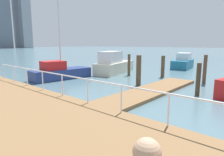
% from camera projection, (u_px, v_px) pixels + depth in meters
% --- Properties ---
extents(ground_plane, '(300.00, 300.00, 0.00)m').
position_uv_depth(ground_plane, '(48.00, 79.00, 16.56)').
color(ground_plane, slate).
extents(floating_dock, '(10.04, 2.00, 0.18)m').
position_uv_depth(floating_dock, '(149.00, 92.00, 11.92)').
color(floating_dock, olive).
rests_on(floating_dock, ground_plane).
extents(boardwalk_railing, '(0.06, 24.49, 1.08)m').
position_uv_depth(boardwalk_railing, '(143.00, 95.00, 6.64)').
color(boardwalk_railing, white).
rests_on(boardwalk_railing, boardwalk).
extents(dock_piling_0, '(0.32, 0.32, 1.93)m').
position_uv_depth(dock_piling_0, '(163.00, 67.00, 17.35)').
color(dock_piling_0, brown).
rests_on(dock_piling_0, ground_plane).
extents(dock_piling_1, '(0.35, 0.35, 2.17)m').
position_uv_depth(dock_piling_1, '(139.00, 71.00, 13.92)').
color(dock_piling_1, brown).
rests_on(dock_piling_1, ground_plane).
extents(dock_piling_2, '(0.25, 0.25, 1.89)m').
position_uv_depth(dock_piling_2, '(198.00, 79.00, 11.24)').
color(dock_piling_2, '#473826').
rests_on(dock_piling_2, ground_plane).
extents(dock_piling_3, '(0.26, 0.26, 2.01)m').
position_uv_depth(dock_piling_3, '(129.00, 65.00, 18.28)').
color(dock_piling_3, brown).
rests_on(dock_piling_3, ground_plane).
extents(dock_piling_5, '(0.26, 0.26, 2.16)m').
position_uv_depth(dock_piling_5, '(205.00, 70.00, 14.49)').
color(dock_piling_5, brown).
rests_on(dock_piling_5, ground_plane).
extents(moored_boat_0, '(5.99, 3.14, 2.23)m').
position_uv_depth(moored_boat_0, '(114.00, 65.00, 19.85)').
color(moored_boat_0, beige).
rests_on(moored_boat_0, ground_plane).
extents(moored_boat_2, '(5.23, 2.24, 7.53)m').
position_uv_depth(moored_boat_2, '(60.00, 72.00, 16.61)').
color(moored_boat_2, navy).
rests_on(moored_boat_2, ground_plane).
extents(moored_boat_4, '(4.54, 2.42, 1.86)m').
position_uv_depth(moored_boat_4, '(183.00, 62.00, 23.77)').
color(moored_boat_4, '#1E6B8C').
rests_on(moored_boat_4, ground_plane).
extents(skyline_tower_5, '(9.56, 10.71, 46.11)m').
position_uv_depth(skyline_tower_5, '(0.00, 12.00, 127.02)').
color(skyline_tower_5, slate).
rests_on(skyline_tower_5, ground_plane).
extents(skyline_tower_6, '(7.12, 13.82, 65.05)m').
position_uv_depth(skyline_tower_6, '(21.00, 0.00, 134.78)').
color(skyline_tower_6, '#8C939E').
rests_on(skyline_tower_6, ground_plane).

